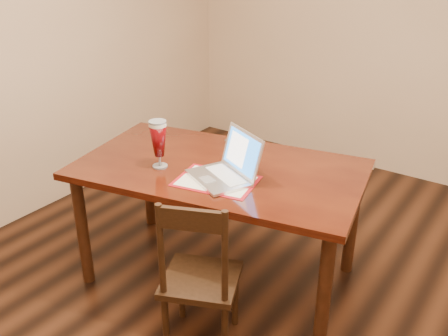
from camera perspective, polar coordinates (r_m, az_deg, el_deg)
The scene contains 4 objects.
ground at distance 3.07m, azimuth 4.80°, elevation -17.50°, with size 5.00×5.00×0.00m, color black.
room_shell at distance 2.28m, azimuth 6.45°, elevation 17.17°, with size 4.51×5.01×2.71m.
dining_table at distance 3.05m, azimuth -0.70°, elevation -1.32°, with size 1.87×1.28×1.09m.
dining_chair at distance 2.68m, azimuth -2.82°, elevation -12.50°, with size 0.51×0.50×0.93m.
Camera 1 is at (1.08, -1.98, 2.07)m, focal length 40.00 mm.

